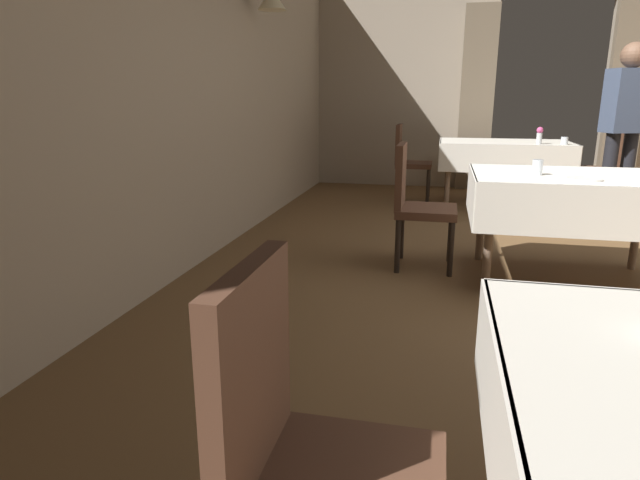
% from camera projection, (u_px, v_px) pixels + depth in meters
% --- Properties ---
extents(ground, '(10.08, 10.08, 0.00)m').
position_uv_depth(ground, '(638.00, 292.00, 3.58)').
color(ground, brown).
extents(wall_left, '(0.49, 8.40, 3.00)m').
position_uv_depth(wall_left, '(184.00, 62.00, 3.88)').
color(wall_left, gray).
rests_on(wall_left, ground).
extents(wall_back, '(6.40, 0.27, 3.00)m').
position_uv_depth(wall_back, '(550.00, 77.00, 7.13)').
color(wall_back, gray).
rests_on(wall_back, ground).
extents(dining_table_mid, '(1.35, 0.98, 0.75)m').
position_uv_depth(dining_table_mid, '(573.00, 190.00, 3.66)').
color(dining_table_mid, '#7A604C').
rests_on(dining_table_mid, ground).
extents(dining_table_far, '(1.51, 0.97, 0.75)m').
position_uv_depth(dining_table_far, '(504.00, 150.00, 6.36)').
color(dining_table_far, '#7A604C').
rests_on(dining_table_far, ground).
extents(chair_near_left, '(0.44, 0.44, 0.93)m').
position_uv_depth(chair_near_left, '(305.00, 453.00, 1.16)').
color(chair_near_left, black).
rests_on(chair_near_left, ground).
extents(chair_mid_left, '(0.44, 0.44, 0.93)m').
position_uv_depth(chair_mid_left, '(416.00, 200.00, 4.00)').
color(chair_mid_left, black).
rests_on(chair_mid_left, ground).
extents(chair_far_right, '(0.44, 0.44, 0.93)m').
position_uv_depth(chair_far_right, '(607.00, 164.00, 6.16)').
color(chair_far_right, black).
rests_on(chair_far_right, ground).
extents(chair_far_left, '(0.44, 0.44, 0.93)m').
position_uv_depth(chair_far_left, '(407.00, 158.00, 6.73)').
color(chair_far_left, black).
rests_on(chair_far_left, ground).
extents(plate_mid_a, '(0.23, 0.23, 0.01)m').
position_uv_depth(plate_mid_a, '(584.00, 179.00, 3.41)').
color(plate_mid_a, white).
rests_on(plate_mid_a, dining_table_mid).
extents(glass_mid_b, '(0.07, 0.07, 0.10)m').
position_uv_depth(glass_mid_b, '(537.00, 167.00, 3.60)').
color(glass_mid_b, silver).
rests_on(glass_mid_b, dining_table_mid).
extents(flower_vase_far, '(0.07, 0.07, 0.19)m').
position_uv_depth(flower_vase_far, '(540.00, 135.00, 5.95)').
color(flower_vase_far, silver).
rests_on(flower_vase_far, dining_table_far).
extents(glass_far_b, '(0.07, 0.07, 0.08)m').
position_uv_depth(glass_far_b, '(564.00, 141.00, 5.90)').
color(glass_far_b, silver).
rests_on(glass_far_b, dining_table_far).
extents(person_waiter_by_doorway, '(0.42, 0.33, 1.72)m').
position_uv_depth(person_waiter_by_doorway, '(624.00, 124.00, 4.79)').
color(person_waiter_by_doorway, black).
rests_on(person_waiter_by_doorway, ground).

